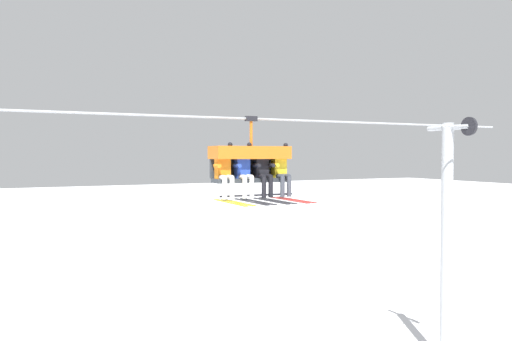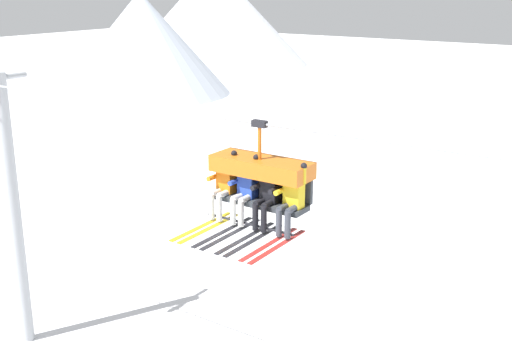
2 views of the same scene
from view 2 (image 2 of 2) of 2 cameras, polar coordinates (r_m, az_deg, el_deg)
mountain_peak_west at (r=80.65m, az=-3.75°, el=13.65°), size 23.07×23.07×12.04m
mountain_peak_central at (r=59.87m, az=-10.11°, el=11.06°), size 15.86×15.86×9.12m
lift_tower_near at (r=18.66m, az=-20.80°, el=-2.98°), size 0.36×1.88×7.86m
lift_cable at (r=11.62m, az=-2.62°, el=4.60°), size 17.77×0.05×0.05m
chairlift_chair at (r=11.51m, az=0.52°, el=-0.34°), size 1.88×0.74×1.86m
skier_orange at (r=11.82m, az=-3.00°, el=-1.25°), size 0.48×1.70×1.34m
skier_blue at (r=11.55m, az=-1.07°, el=-1.67°), size 0.48×1.70×1.34m
skier_black at (r=11.29m, az=0.92°, el=-2.21°), size 0.46×1.70×1.23m
skier_yellow at (r=11.05m, az=3.07°, el=-2.55°), size 0.48×1.70×1.34m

